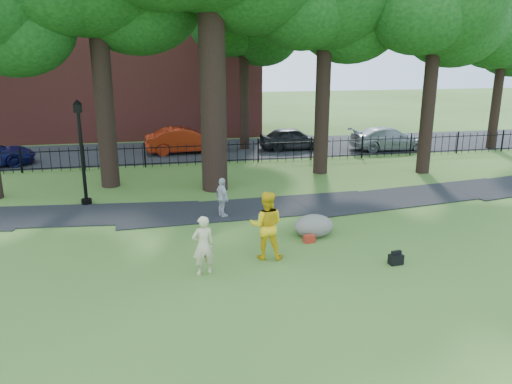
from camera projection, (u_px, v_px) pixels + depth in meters
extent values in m
plane|color=#3A5B20|center=(244.00, 249.00, 15.22)|extent=(120.00, 120.00, 0.00)
cube|color=black|center=(251.00, 209.00, 19.09)|extent=(36.07, 3.85, 0.03)
cube|color=black|center=(196.00, 151.00, 30.29)|extent=(80.00, 7.00, 0.02)
cube|color=black|center=(203.00, 146.00, 26.24)|extent=(44.00, 0.04, 0.04)
cube|color=black|center=(203.00, 161.00, 26.47)|extent=(44.00, 0.04, 0.04)
cube|color=brown|center=(127.00, 49.00, 35.40)|extent=(18.00, 8.00, 12.00)
cylinder|color=black|center=(212.00, 66.00, 20.38)|extent=(1.10, 1.10, 10.50)
ellipsoid|color=black|center=(14.00, 25.00, 19.62)|extent=(4.80, 4.80, 4.08)
cylinder|color=black|center=(103.00, 82.00, 21.10)|extent=(0.80, 0.80, 9.10)
cylinder|color=black|center=(323.00, 87.00, 23.64)|extent=(0.70, 0.70, 8.40)
ellipsoid|color=black|center=(349.00, 16.00, 23.83)|extent=(5.28, 5.28, 4.49)
ellipsoid|color=black|center=(302.00, 1.00, 21.75)|extent=(4.95, 4.95, 4.21)
cylinder|color=black|center=(430.00, 90.00, 23.73)|extent=(0.64, 0.64, 8.05)
ellipsoid|color=black|center=(454.00, 23.00, 23.90)|extent=(4.96, 4.96, 4.22)
ellipsoid|color=black|center=(419.00, 9.00, 21.94)|extent=(4.65, 4.65, 3.95)
imported|color=beige|center=(203.00, 245.00, 13.29)|extent=(0.67, 0.51, 1.65)
imported|color=yellow|center=(266.00, 225.00, 14.29)|extent=(1.14, 0.98, 2.00)
imported|color=silver|center=(222.00, 198.00, 17.97)|extent=(0.61, 0.92, 1.45)
ellipsoid|color=#615F51|center=(314.00, 224.00, 16.23)|extent=(1.48, 1.24, 0.76)
cylinder|color=black|center=(83.00, 160.00, 19.15)|extent=(0.14, 0.14, 3.60)
cylinder|color=black|center=(87.00, 202.00, 19.61)|extent=(0.41, 0.41, 0.23)
cube|color=black|center=(78.00, 108.00, 18.62)|extent=(0.29, 0.29, 0.34)
cone|color=black|center=(77.00, 102.00, 18.56)|extent=(0.36, 0.36, 0.18)
cube|color=black|center=(396.00, 259.00, 14.08)|extent=(0.41, 0.29, 0.29)
cube|color=maroon|center=(309.00, 239.00, 15.69)|extent=(0.37, 0.26, 0.24)
imported|color=maroon|center=(185.00, 140.00, 29.42)|extent=(4.74, 2.05, 1.52)
imported|color=black|center=(293.00, 138.00, 30.47)|extent=(4.06, 1.70, 1.37)
imported|color=#969A9F|center=(389.00, 139.00, 30.35)|extent=(4.80, 2.07, 1.38)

